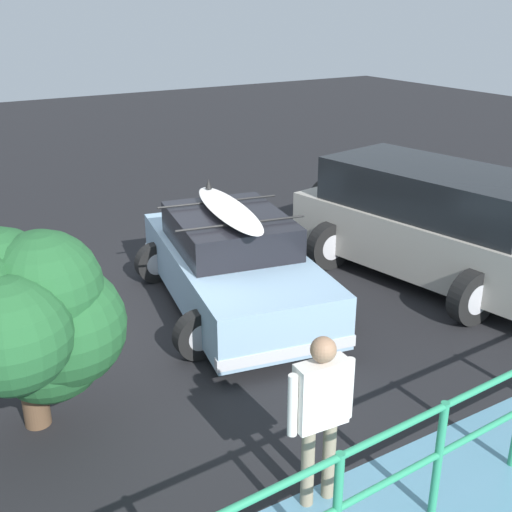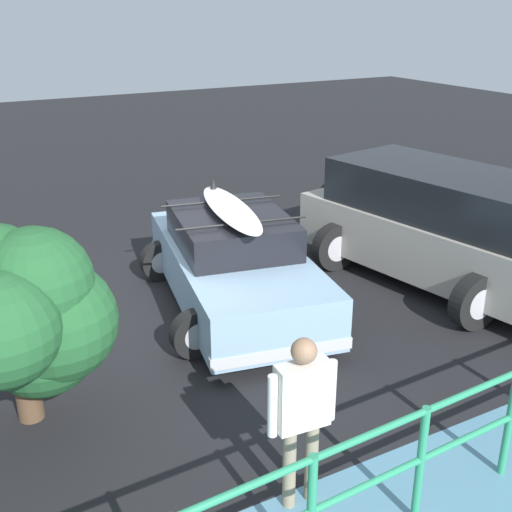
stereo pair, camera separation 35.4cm
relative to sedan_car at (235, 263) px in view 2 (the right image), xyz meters
name	(u,v)px [view 2 (the right image)]	position (x,y,z in m)	size (l,w,h in m)	color
ground_plane	(184,313)	(0.75, -0.10, -0.63)	(44.00, 44.00, 0.02)	black
sedan_car	(235,263)	(0.00, 0.00, 0.00)	(2.74, 4.19, 1.58)	#8CADC6
suv_car	(439,225)	(-3.07, 0.71, 0.27)	(2.96, 4.59, 1.74)	#9E998E
person_bystander	(302,408)	(1.27, 3.72, 0.33)	(0.61, 0.21, 1.58)	gray
railing_fence	(469,428)	(0.00, 4.33, 0.08)	(7.60, 0.42, 1.10)	#2D9366
bush_near_left	(15,311)	(3.09, 1.58, 0.69)	(2.06, 1.63, 2.11)	brown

